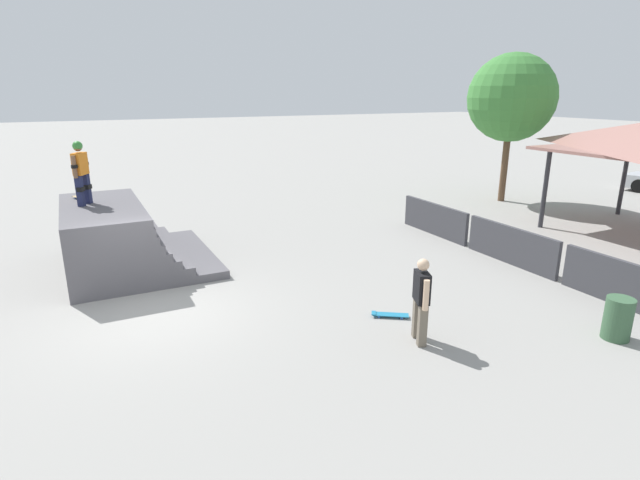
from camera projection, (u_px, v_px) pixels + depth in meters
ground_plane at (154, 313)px, 10.96m from camera, size 160.00×160.00×0.00m
quarter_pipe_ramp at (118, 240)px, 13.55m from camera, size 4.40×3.75×1.78m
skater_on_deck at (81, 169)px, 12.97m from camera, size 0.69×0.50×1.67m
skateboard_on_deck at (82, 198)px, 13.78m from camera, size 0.86×0.50×0.09m
bystander_walking at (421, 296)px, 9.46m from camera, size 0.67×0.38×1.69m
skateboard_on_ground at (389, 315)px, 10.74m from camera, size 0.61×0.77×0.09m
barrier_fence at (511, 245)px, 13.96m from camera, size 9.80×0.12×1.05m
tree_beside_pavilion at (512, 98)px, 20.84m from camera, size 3.63×3.63×6.21m
trash_bin at (618, 319)px, 9.71m from camera, size 0.52×0.52×0.85m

